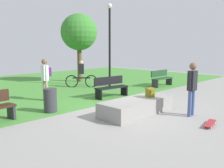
% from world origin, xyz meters
% --- Properties ---
extents(ground_plane, '(28.00, 28.00, 0.00)m').
position_xyz_m(ground_plane, '(0.00, 0.00, 0.00)').
color(ground_plane, gray).
extents(grass_lawn, '(26.60, 12.87, 0.01)m').
position_xyz_m(grass_lawn, '(0.00, 7.57, 0.00)').
color(grass_lawn, '#478C38').
rests_on(grass_lawn, ground_plane).
extents(concrete_ledge, '(2.80, 1.06, 0.49)m').
position_xyz_m(concrete_ledge, '(-0.11, -0.60, 0.25)').
color(concrete_ledge, gray).
rests_on(concrete_ledge, ground_plane).
extents(backpack_on_ledge, '(0.33, 0.29, 0.32)m').
position_xyz_m(backpack_on_ledge, '(0.44, -0.72, 0.65)').
color(backpack_on_ledge, olive).
rests_on(backpack_on_ledge, concrete_ledge).
extents(skater_performing_trick, '(0.43, 0.23, 1.72)m').
position_xyz_m(skater_performing_trick, '(0.86, -2.02, 1.01)').
color(skater_performing_trick, '#3F5184').
rests_on(skater_performing_trick, ground_plane).
extents(skateboard_by_ledge, '(0.82, 0.34, 0.08)m').
position_xyz_m(skateboard_by_ledge, '(0.31, -2.87, 0.06)').
color(skateboard_by_ledge, '#A5262D').
rests_on(skateboard_by_ledge, ground_plane).
extents(park_bench_by_oak, '(1.64, 0.64, 0.91)m').
position_xyz_m(park_bench_by_oak, '(1.18, 1.92, 0.48)').
color(park_bench_by_oak, black).
rests_on(park_bench_by_oak, ground_plane).
extents(park_bench_far_right, '(1.60, 0.47, 0.91)m').
position_xyz_m(park_bench_far_right, '(5.48, 2.05, 0.48)').
color(park_bench_far_right, '#1E4223').
rests_on(park_bench_far_right, ground_plane).
extents(tree_slender_maple, '(2.32, 2.32, 4.36)m').
position_xyz_m(tree_slender_maple, '(3.38, 6.94, 3.16)').
color(tree_slender_maple, brown).
rests_on(tree_slender_maple, grass_lawn).
extents(lamp_post, '(0.28, 0.28, 4.61)m').
position_xyz_m(lamp_post, '(3.37, 4.16, 2.77)').
color(lamp_post, black).
rests_on(lamp_post, ground_plane).
extents(trash_bin, '(0.44, 0.44, 0.82)m').
position_xyz_m(trash_bin, '(-2.05, 1.64, 0.41)').
color(trash_bin, '#333338').
rests_on(trash_bin, ground_plane).
extents(pedestrian_with_backpack, '(0.37, 0.43, 1.74)m').
position_xyz_m(pedestrian_with_backpack, '(-1.18, 3.40, 1.05)').
color(pedestrian_with_backpack, tan).
rests_on(pedestrian_with_backpack, ground_plane).
extents(cyclist_on_bicycle, '(1.32, 1.34, 1.52)m').
position_xyz_m(cyclist_on_bicycle, '(1.99, 5.02, 0.63)').
color(cyclist_on_bicycle, black).
rests_on(cyclist_on_bicycle, ground_plane).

